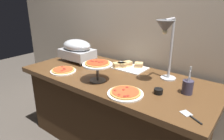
# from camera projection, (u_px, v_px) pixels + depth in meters

# --- Properties ---
(ground_plane) EXTENTS (8.00, 8.00, 0.00)m
(ground_plane) POSITION_uv_depth(u_px,v_px,m) (115.00, 140.00, 2.23)
(ground_plane) COLOR #4C443D
(back_wall) EXTENTS (4.40, 0.04, 2.40)m
(back_wall) POSITION_uv_depth(u_px,v_px,m) (143.00, 24.00, 2.18)
(back_wall) COLOR #B7A893
(back_wall) RESTS_ON ground_plane
(buffet_table) EXTENTS (1.90, 0.84, 0.76)m
(buffet_table) POSITION_uv_depth(u_px,v_px,m) (115.00, 109.00, 2.09)
(buffet_table) COLOR brown
(buffet_table) RESTS_ON ground_plane
(chafing_dish) EXTENTS (0.38, 0.27, 0.26)m
(chafing_dish) POSITION_uv_depth(u_px,v_px,m) (77.00, 49.00, 2.35)
(chafing_dish) COLOR #B7BABF
(chafing_dish) RESTS_ON buffet_table
(heat_lamp) EXTENTS (0.15, 0.32, 0.56)m
(heat_lamp) POSITION_uv_depth(u_px,v_px,m) (166.00, 34.00, 1.64)
(heat_lamp) COLOR #B7BABF
(heat_lamp) RESTS_ON buffet_table
(pizza_plate_front) EXTENTS (0.29, 0.29, 0.03)m
(pizza_plate_front) POSITION_uv_depth(u_px,v_px,m) (125.00, 93.00, 1.59)
(pizza_plate_front) COLOR white
(pizza_plate_front) RESTS_ON buffet_table
(pizza_plate_center) EXTENTS (0.26, 0.26, 0.03)m
(pizza_plate_center) POSITION_uv_depth(u_px,v_px,m) (63.00, 70.00, 2.06)
(pizza_plate_center) COLOR white
(pizza_plate_center) RESTS_ON buffet_table
(pizza_plate_raised_stand) EXTENTS (0.27, 0.27, 0.18)m
(pizza_plate_raised_stand) POSITION_uv_depth(u_px,v_px,m) (97.00, 66.00, 1.80)
(pizza_plate_raised_stand) COLOR #595B60
(pizza_plate_raised_stand) RESTS_ON buffet_table
(sandwich_platter) EXTENTS (0.39, 0.25, 0.06)m
(sandwich_platter) POSITION_uv_depth(u_px,v_px,m) (127.00, 66.00, 2.17)
(sandwich_platter) COLOR white
(sandwich_platter) RESTS_ON buffet_table
(sauce_cup_near) EXTENTS (0.07, 0.07, 0.04)m
(sauce_cup_near) POSITION_uv_depth(u_px,v_px,m) (158.00, 91.00, 1.60)
(sauce_cup_near) COLOR black
(sauce_cup_near) RESTS_ON buffet_table
(utensil_holder) EXTENTS (0.08, 0.08, 0.23)m
(utensil_holder) POSITION_uv_depth(u_px,v_px,m) (188.00, 87.00, 1.59)
(utensil_holder) COLOR #383347
(utensil_holder) RESTS_ON buffet_table
(serving_spatula) EXTENTS (0.16, 0.11, 0.01)m
(serving_spatula) POSITION_uv_depth(u_px,v_px,m) (191.00, 116.00, 1.30)
(serving_spatula) COLOR #B7BABF
(serving_spatula) RESTS_ON buffet_table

